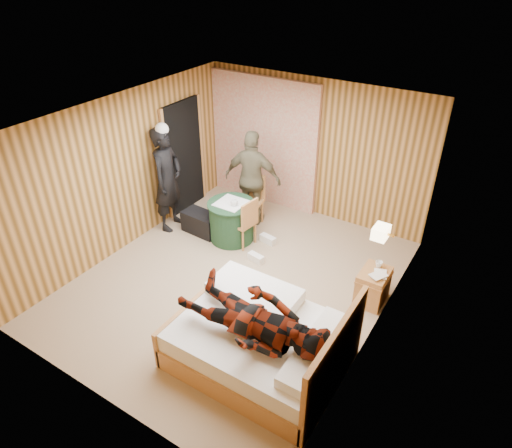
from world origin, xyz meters
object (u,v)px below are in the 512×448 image
Objects in this scene: chair_far at (251,196)px; man_at_table at (253,179)px; bed at (262,341)px; round_table at (232,221)px; chair_near at (245,219)px; wall_lamp at (381,232)px; nightstand at (373,286)px; duffel_bag at (201,223)px; woman_standing at (168,180)px; man_on_bed at (253,312)px.

man_at_table is (0.01, 0.03, 0.32)m from chair_far.
bed is 2.48× the size of round_table.
chair_near is at bearing -71.38° from chair_far.
nightstand is at bearing 100.74° from wall_lamp.
duffel_bag is at bearing -77.66° from chair_near.
woman_standing reaches higher than man_at_table.
chair_far is at bearing -147.78° from chair_near.
round_table is 0.43× the size of woman_standing.
wall_lamp is 1.98m from bed.
bed is 1.15× the size of man_at_table.
chair_far is 1.40× the size of duffel_bag.
man_on_bed reaches higher than duffel_bag.
chair_near is 0.85m from man_at_table.
woman_standing is at bearing -165.08° from duffel_bag.
chair_far is 1.08× the size of chair_near.
round_table is 0.34m from chair_near.
woman_standing is at bearing -75.10° from chair_near.
bed is 3.75× the size of nightstand.
wall_lamp is 3.80m from woman_standing.
round_table is 0.66m from chair_far.
round_table is at bearing -88.86° from woman_standing.
chair_near is at bearing 128.01° from bed.
man_at_table is at bearing -62.16° from woman_standing.
man_on_bed reaches higher than man_at_table.
man_at_table reaches higher than chair_far.
wall_lamp is at bearing 66.06° from man_on_bed.
man_on_bed is (1.85, -2.22, 0.60)m from round_table.
woman_standing is at bearing -148.89° from chair_far.
woman_standing is (-1.45, -0.19, 0.42)m from chair_near.
wall_lamp is 0.13× the size of bed.
man_at_table is at bearing 156.46° from wall_lamp.
round_table is at bearing 129.88° from man_on_bed.
man_on_bed is at bearing -110.34° from nightstand.
man_on_bed reaches higher than round_table.
duffel_bag is at bearing 173.49° from wall_lamp.
wall_lamp is 2.83m from round_table.
man_at_table is at bearing 57.64° from duffel_bag.
chair_far is (-0.01, 0.64, 0.18)m from round_table.
chair_far reaches higher than chair_near.
duffel_bag is at bearing -168.63° from round_table.
man_at_table reaches higher than round_table.
round_table is 1.20× the size of duffel_bag.
man_on_bed is (-0.73, -1.97, 0.69)m from nightstand.
duffel_bag is 0.39× the size of man_at_table.
nightstand is at bearing 66.61° from bed.
chair_near is at bearing 8.57° from duffel_bag.
chair_far is at bearing 157.07° from wall_lamp.
duffel_bag is at bearing -132.82° from chair_far.
chair_far is at bearing 90.80° from round_table.
chair_far is (-2.64, 1.12, -0.76)m from wall_lamp.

